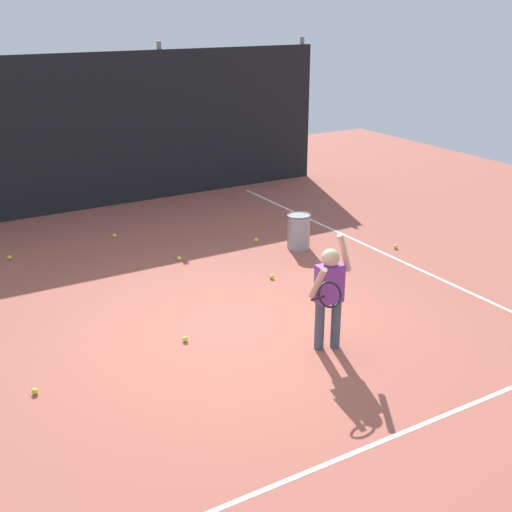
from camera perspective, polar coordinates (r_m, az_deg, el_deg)
ground_plane at (r=7.96m, az=-1.43°, el=-6.55°), size 20.00×20.00×0.00m
court_line_baseline at (r=6.22m, az=10.40°, el=-15.67°), size 9.00×0.05×0.00m
court_line_sideline at (r=10.47m, az=11.54°, el=0.01°), size 0.05×9.00×0.00m
back_fence_windscreen at (r=12.75m, az=-14.84°, el=10.20°), size 10.13×0.08×2.87m
fence_post_2 at (r=13.33m, az=-8.07°, el=11.46°), size 0.09×0.09×3.02m
fence_post_3 at (r=14.89m, az=3.88°, el=12.61°), size 0.09×0.09×3.02m
tennis_player at (r=7.31m, az=6.36°, el=-2.97°), size 0.73×0.57×1.35m
ball_hopper at (r=10.53m, az=3.72°, el=2.18°), size 0.38×0.38×0.56m
tennis_ball_0 at (r=10.80m, az=12.00°, el=0.79°), size 0.07×0.07×0.07m
tennis_ball_1 at (r=10.80m, az=-20.57°, el=-0.12°), size 0.07×0.07×0.07m
tennis_ball_2 at (r=11.33m, az=-12.14°, el=1.75°), size 0.07×0.07×0.07m
tennis_ball_3 at (r=7.12m, az=-18.61°, el=-11.04°), size 0.07×0.07×0.07m
tennis_ball_4 at (r=7.76m, az=-6.16°, el=-7.16°), size 0.07×0.07×0.07m
tennis_ball_6 at (r=10.86m, az=0.01°, el=1.39°), size 0.07×0.07×0.07m
tennis_ball_7 at (r=10.15m, az=-6.67°, el=-0.19°), size 0.07×0.07×0.07m
tennis_ball_8 at (r=9.41m, az=1.37°, el=-1.79°), size 0.07×0.07×0.07m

